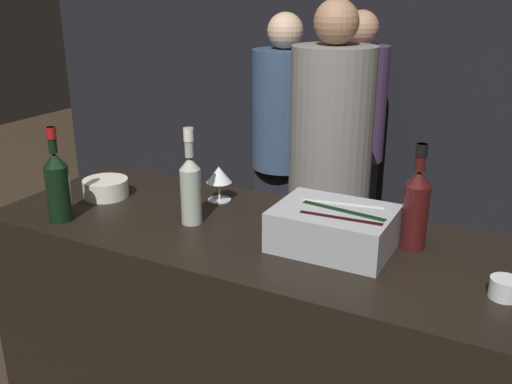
{
  "coord_description": "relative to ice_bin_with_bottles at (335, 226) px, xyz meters",
  "views": [
    {
      "loc": [
        0.82,
        -1.2,
        1.84
      ],
      "look_at": [
        0.0,
        0.38,
        1.2
      ],
      "focal_mm": 40.0,
      "sensor_mm": 36.0,
      "label": 1
    }
  ],
  "objects": [
    {
      "name": "white_wine_bottle",
      "position": [
        -0.5,
        -0.04,
        0.06
      ],
      "size": [
        0.07,
        0.07,
        0.33
      ],
      "color": "#9EA899",
      "rests_on": "bar_counter"
    },
    {
      "name": "person_blond_tee",
      "position": [
        -0.56,
        1.92,
        -0.2
      ],
      "size": [
        0.37,
        0.37,
        1.71
      ],
      "rotation": [
        0.0,
        0.0,
        1.85
      ],
      "color": "black",
      "rests_on": "ground_plane"
    },
    {
      "name": "person_grey_polo",
      "position": [
        -0.9,
        1.56,
        -0.2
      ],
      "size": [
        0.39,
        0.39,
        1.7
      ],
      "rotation": [
        0.0,
        0.0,
        2.09
      ],
      "color": "black",
      "rests_on": "ground_plane"
    },
    {
      "name": "ice_bin_with_bottles",
      "position": [
        0.0,
        0.0,
        0.0
      ],
      "size": [
        0.36,
        0.27,
        0.13
      ],
      "color": "#9EA0A5",
      "rests_on": "bar_counter"
    },
    {
      "name": "bowl_white",
      "position": [
        -0.94,
        0.02,
        -0.03
      ],
      "size": [
        0.17,
        0.17,
        0.07
      ],
      "color": "silver",
      "rests_on": "bar_counter"
    },
    {
      "name": "candle_votive",
      "position": [
        0.5,
        -0.08,
        -0.04
      ],
      "size": [
        0.08,
        0.08,
        0.05
      ],
      "color": "silver",
      "rests_on": "bar_counter"
    },
    {
      "name": "person_in_hoodie",
      "position": [
        -0.4,
        1.03,
        -0.15
      ],
      "size": [
        0.41,
        0.41,
        1.79
      ],
      "rotation": [
        0.0,
        0.0,
        2.62
      ],
      "color": "black",
      "rests_on": "ground_plane"
    },
    {
      "name": "bar_counter",
      "position": [
        -0.3,
        0.01,
        -0.61
      ],
      "size": [
        1.82,
        0.69,
        1.08
      ],
      "color": "black",
      "rests_on": "ground_plane"
    },
    {
      "name": "red_wine_bottle_burgundy",
      "position": [
        -0.92,
        -0.23,
        0.06
      ],
      "size": [
        0.08,
        0.08,
        0.33
      ],
      "color": "black",
      "rests_on": "bar_counter"
    },
    {
      "name": "red_wine_bottle_black_foil",
      "position": [
        0.21,
        0.12,
        0.07
      ],
      "size": [
        0.08,
        0.08,
        0.33
      ],
      "color": "#380F0F",
      "rests_on": "bar_counter"
    },
    {
      "name": "wall_back_chalkboard",
      "position": [
        -0.3,
        2.41,
        0.25
      ],
      "size": [
        6.4,
        0.06,
        2.8
      ],
      "color": "black",
      "rests_on": "ground_plane"
    },
    {
      "name": "wine_glass",
      "position": [
        -0.53,
        0.19,
        0.03
      ],
      "size": [
        0.1,
        0.1,
        0.13
      ],
      "color": "silver",
      "rests_on": "bar_counter"
    }
  ]
}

